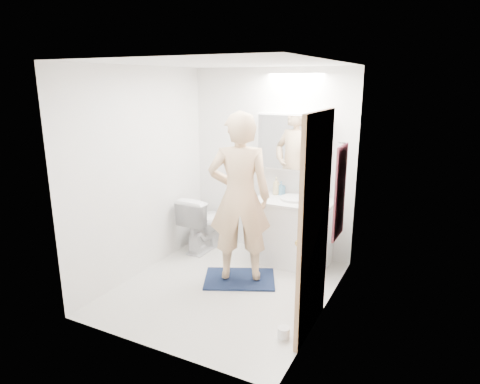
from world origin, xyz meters
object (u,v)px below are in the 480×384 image
Objects in this scene: soap_bottle_b at (281,188)px; toilet at (204,222)px; medicine_cabinet at (292,142)px; vanity_cabinet at (293,233)px; toilet_paper_roll at (284,333)px; toothbrush_cup at (314,195)px; person at (240,198)px; soap_bottle_a at (276,186)px.

toilet is at bearing -163.37° from soap_bottle_b.
soap_bottle_b is (-0.11, -0.03, -0.59)m from medicine_cabinet.
toilet_paper_roll is (0.49, -1.56, -0.34)m from vanity_cabinet.
toilet_paper_roll is at bearing -67.29° from soap_bottle_b.
medicine_cabinet is (-0.13, 0.21, 1.11)m from vanity_cabinet.
toilet_paper_roll is at bearing -80.77° from toothbrush_cup.
toilet_paper_roll is at bearing -70.81° from medicine_cabinet.
person reaches higher than vanity_cabinet.
person is 10.94× the size of soap_bottle_b.
vanity_cabinet is 0.64m from soap_bottle_a.
soap_bottle_a is at bearing 114.68° from toilet_paper_roll.
toilet is at bearing -60.85° from person.
toothbrush_cup is at bearing 99.23° from toilet_paper_roll.
person is 0.93m from soap_bottle_b.
toilet is at bearing -164.09° from soap_bottle_a.
medicine_cabinet is at bearing -129.30° from person.
toilet is 1.54m from toothbrush_cup.
soap_bottle_b reaches higher than vanity_cabinet.
soap_bottle_b is at bearing 143.05° from vanity_cabinet.
toothbrush_cup is (0.34, -0.05, -0.63)m from medicine_cabinet.
person reaches higher than medicine_cabinet.
soap_bottle_a is (0.07, 0.89, -0.06)m from person.
vanity_cabinet is 1.67m from toilet_paper_roll.
soap_bottle_a reaches higher than toilet_paper_roll.
medicine_cabinet is 1.16× the size of toilet.
medicine_cabinet is at bearing 109.19° from toilet_paper_roll.
vanity_cabinet reaches higher than toilet.
soap_bottle_a reaches higher than soap_bottle_b.
vanity_cabinet is 1.14m from medicine_cabinet.
person is at bearing -104.43° from medicine_cabinet.
person reaches higher than toilet.
vanity_cabinet is at bearing 107.40° from toilet_paper_roll.
soap_bottle_b is (-0.24, 0.18, 0.52)m from vanity_cabinet.
soap_bottle_a is at bearing -161.90° from toilet.
soap_bottle_b is at bearing -165.04° from medicine_cabinet.
vanity_cabinet is at bearing -58.83° from medicine_cabinet.
toothbrush_cup is at bearing 1.13° from soap_bottle_a.
toilet is 2.27m from toilet_paper_roll.
medicine_cabinet is 5.10× the size of soap_bottle_b.
toilet is 4.39× the size of soap_bottle_b.
vanity_cabinet is 3.99× the size of soap_bottle_a.
medicine_cabinet reaches higher than toilet_paper_roll.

